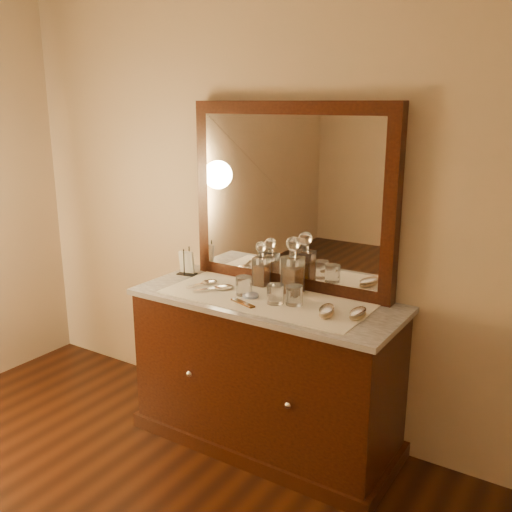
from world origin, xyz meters
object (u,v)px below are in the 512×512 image
mirror_frame (291,197)px  dresser_cabinet (266,374)px  comb (243,303)px  hand_mirror_inner (220,288)px  hand_mirror_outer (207,282)px  brush_near (326,311)px  decanter_right (293,271)px  pin_dish (250,295)px  napkin_rack (187,264)px  brush_far (358,313)px  decanter_left (261,268)px

mirror_frame → dresser_cabinet: bearing=-90.0°
comb → dresser_cabinet: bearing=91.2°
dresser_cabinet → hand_mirror_inner: hand_mirror_inner is taller
hand_mirror_outer → hand_mirror_inner: size_ratio=0.93×
mirror_frame → brush_near: (0.38, -0.31, -0.47)m
decanter_right → brush_near: bearing=-33.9°
brush_near → pin_dish: bearing=177.1°
napkin_rack → pin_dish: bearing=-14.8°
brush_far → hand_mirror_inner: brush_far is taller
mirror_frame → brush_near: mirror_frame is taller
pin_dish → comb: size_ratio=0.52×
mirror_frame → brush_far: size_ratio=8.01×
dresser_cabinet → decanter_right: bearing=59.0°
mirror_frame → hand_mirror_inner: mirror_frame is taller
dresser_cabinet → comb: 0.48m
brush_far → napkin_rack: bearing=174.2°
mirror_frame → brush_near: size_ratio=7.16×
mirror_frame → brush_far: mirror_frame is taller
napkin_rack → comb: bearing=-24.0°
mirror_frame → hand_mirror_inner: (-0.28, -0.27, -0.49)m
mirror_frame → decanter_left: 0.43m
brush_near → brush_far: size_ratio=1.12×
pin_dish → comb: 0.11m
decanter_left → brush_near: bearing=-23.5°
napkin_rack → hand_mirror_outer: bearing=-23.0°
decanter_left → pin_dish: bearing=-73.9°
comb → brush_near: 0.44m
decanter_left → hand_mirror_outer: 0.32m
dresser_cabinet → pin_dish: size_ratio=16.30×
decanter_left → brush_near: decanter_left is taller
napkin_rack → decanter_right: (0.70, 0.03, 0.06)m
decanter_left → decanter_right: 0.21m
comb → hand_mirror_outer: 0.39m
brush_near → mirror_frame: bearing=140.7°
comb → decanter_right: decanter_right is taller
comb → decanter_right: 0.33m
comb → brush_near: size_ratio=0.98×
decanter_right → brush_far: size_ratio=2.07×
dresser_cabinet → decanter_left: bearing=129.6°
comb → brush_far: bearing=32.0°
dresser_cabinet → brush_far: 0.70m
brush_near → hand_mirror_outer: brush_near is taller
decanter_right → brush_far: bearing=-18.7°
decanter_right → hand_mirror_inner: (-0.36, -0.16, -0.11)m
napkin_rack → brush_near: (1.00, -0.17, -0.04)m
pin_dish → decanter_right: decanter_right is taller
napkin_rack → brush_near: bearing=-9.6°
decanter_left → hand_mirror_inner: size_ratio=1.15×
mirror_frame → pin_dish: mirror_frame is taller
mirror_frame → hand_mirror_inner: 0.62m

